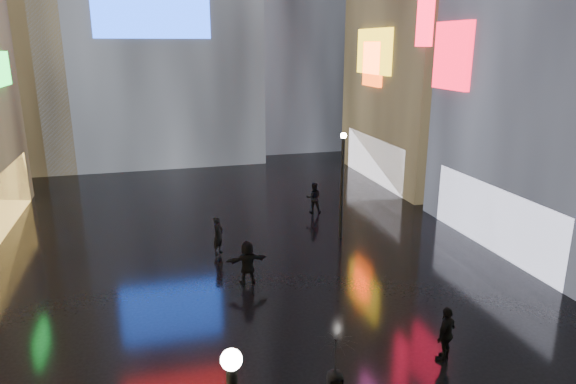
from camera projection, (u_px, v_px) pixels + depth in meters
name	position (u px, v px, depth m)	size (l,w,h in m)	color
ground	(243.00, 249.00, 23.72)	(140.00, 140.00, 0.00)	black
lamp_far	(342.00, 179.00, 24.37)	(0.30, 0.30, 5.20)	black
pedestrian_3	(446.00, 334.00, 15.22)	(1.02, 0.42, 1.74)	black
pedestrian_5	(247.00, 262.00, 20.14)	(1.64, 0.52, 1.77)	black
pedestrian_6	(218.00, 235.00, 23.04)	(0.63, 0.41, 1.73)	black
pedestrian_7	(314.00, 198.00, 28.69)	(0.83, 0.65, 1.72)	black
umbrella_2	(336.00, 354.00, 11.95)	(0.99, 1.01, 0.91)	black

